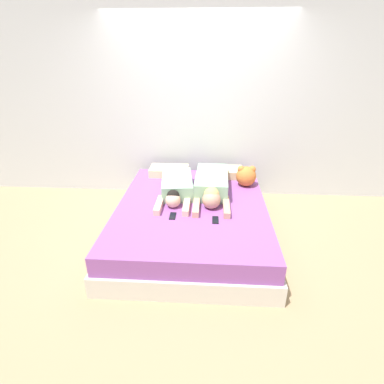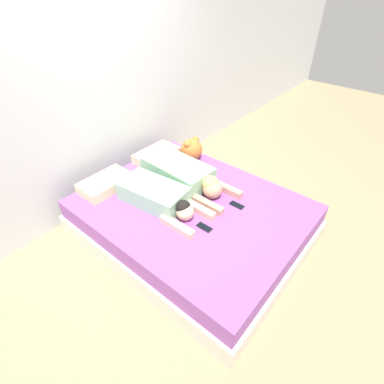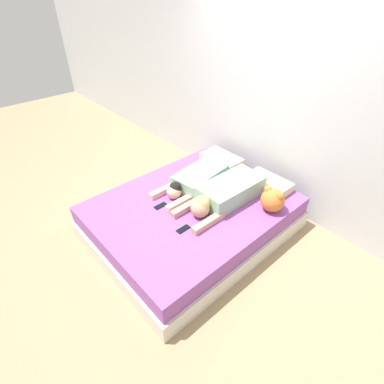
{
  "view_description": "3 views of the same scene",
  "coord_description": "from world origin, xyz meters",
  "px_view_note": "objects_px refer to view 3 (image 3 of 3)",
  "views": [
    {
      "loc": [
        0.19,
        -3.06,
        2.02
      ],
      "look_at": [
        0.0,
        0.0,
        0.57
      ],
      "focal_mm": 28.0,
      "sensor_mm": 36.0,
      "label": 1
    },
    {
      "loc": [
        -1.77,
        -1.48,
        2.35
      ],
      "look_at": [
        0.0,
        0.0,
        0.57
      ],
      "focal_mm": 28.0,
      "sensor_mm": 36.0,
      "label": 2
    },
    {
      "loc": [
        1.98,
        -1.78,
        2.52
      ],
      "look_at": [
        0.0,
        0.0,
        0.57
      ],
      "focal_mm": 28.0,
      "sensor_mm": 36.0,
      "label": 3
    }
  ],
  "objects_px": {
    "person_right": "(224,194)",
    "cell_phone_right": "(183,229)",
    "pillow_head_left": "(221,160)",
    "person_left": "(195,180)",
    "bed": "(192,217)",
    "plush_toy": "(273,200)",
    "pillow_head_right": "(267,183)",
    "cell_phone_left": "(160,206)"
  },
  "relations": [
    {
      "from": "person_right",
      "to": "cell_phone_right",
      "type": "bearing_deg",
      "value": -86.05
    },
    {
      "from": "pillow_head_left",
      "to": "cell_phone_right",
      "type": "distance_m",
      "value": 1.4
    },
    {
      "from": "person_left",
      "to": "bed",
      "type": "bearing_deg",
      "value": -49.35
    },
    {
      "from": "plush_toy",
      "to": "pillow_head_left",
      "type": "bearing_deg",
      "value": 163.32
    },
    {
      "from": "bed",
      "to": "pillow_head_left",
      "type": "height_order",
      "value": "pillow_head_left"
    },
    {
      "from": "person_right",
      "to": "pillow_head_right",
      "type": "bearing_deg",
      "value": 74.92
    },
    {
      "from": "bed",
      "to": "pillow_head_right",
      "type": "xyz_separation_m",
      "value": [
        0.38,
        0.88,
        0.27
      ]
    },
    {
      "from": "person_left",
      "to": "cell_phone_right",
      "type": "relative_size",
      "value": 6.76
    },
    {
      "from": "pillow_head_left",
      "to": "cell_phone_right",
      "type": "xyz_separation_m",
      "value": [
        0.65,
        -1.24,
        -0.05
      ]
    },
    {
      "from": "bed",
      "to": "person_left",
      "type": "bearing_deg",
      "value": 130.65
    },
    {
      "from": "pillow_head_right",
      "to": "person_left",
      "type": "xyz_separation_m",
      "value": [
        -0.59,
        -0.64,
        0.04
      ]
    },
    {
      "from": "person_right",
      "to": "cell_phone_right",
      "type": "distance_m",
      "value": 0.66
    },
    {
      "from": "cell_phone_left",
      "to": "cell_phone_right",
      "type": "height_order",
      "value": "same"
    },
    {
      "from": "pillow_head_right",
      "to": "plush_toy",
      "type": "bearing_deg",
      "value": -47.66
    },
    {
      "from": "person_right",
      "to": "cell_phone_left",
      "type": "height_order",
      "value": "person_right"
    },
    {
      "from": "cell_phone_right",
      "to": "person_right",
      "type": "bearing_deg",
      "value": 93.95
    },
    {
      "from": "person_right",
      "to": "cell_phone_left",
      "type": "relative_size",
      "value": 7.56
    },
    {
      "from": "cell_phone_right",
      "to": "pillow_head_left",
      "type": "bearing_deg",
      "value": 117.64
    },
    {
      "from": "bed",
      "to": "person_right",
      "type": "relative_size",
      "value": 1.98
    },
    {
      "from": "person_right",
      "to": "cell_phone_right",
      "type": "relative_size",
      "value": 7.56
    },
    {
      "from": "person_left",
      "to": "cell_phone_right",
      "type": "xyz_separation_m",
      "value": [
        0.47,
        -0.6,
        -0.09
      ]
    },
    {
      "from": "cell_phone_right",
      "to": "plush_toy",
      "type": "height_order",
      "value": "plush_toy"
    },
    {
      "from": "person_left",
      "to": "plush_toy",
      "type": "distance_m",
      "value": 0.93
    },
    {
      "from": "cell_phone_left",
      "to": "cell_phone_right",
      "type": "relative_size",
      "value": 1.0
    },
    {
      "from": "person_right",
      "to": "cell_phone_left",
      "type": "xyz_separation_m",
      "value": [
        -0.41,
        -0.59,
        -0.1
      ]
    },
    {
      "from": "pillow_head_right",
      "to": "plush_toy",
      "type": "distance_m",
      "value": 0.43
    },
    {
      "from": "pillow_head_right",
      "to": "plush_toy",
      "type": "xyz_separation_m",
      "value": [
        0.29,
        -0.31,
        0.08
      ]
    },
    {
      "from": "person_left",
      "to": "cell_phone_left",
      "type": "xyz_separation_m",
      "value": [
        0.02,
        -0.55,
        -0.09
      ]
    },
    {
      "from": "pillow_head_right",
      "to": "person_right",
      "type": "distance_m",
      "value": 0.61
    },
    {
      "from": "cell_phone_left",
      "to": "plush_toy",
      "type": "bearing_deg",
      "value": 45.42
    },
    {
      "from": "bed",
      "to": "person_right",
      "type": "bearing_deg",
      "value": 52.44
    },
    {
      "from": "person_left",
      "to": "person_right",
      "type": "distance_m",
      "value": 0.43
    },
    {
      "from": "bed",
      "to": "plush_toy",
      "type": "relative_size",
      "value": 8.09
    },
    {
      "from": "person_left",
      "to": "cell_phone_right",
      "type": "bearing_deg",
      "value": -51.68
    },
    {
      "from": "bed",
      "to": "person_left",
      "type": "distance_m",
      "value": 0.44
    },
    {
      "from": "pillow_head_left",
      "to": "person_right",
      "type": "distance_m",
      "value": 0.85
    },
    {
      "from": "cell_phone_left",
      "to": "person_right",
      "type": "bearing_deg",
      "value": 55.31
    },
    {
      "from": "bed",
      "to": "plush_toy",
      "type": "xyz_separation_m",
      "value": [
        0.67,
        0.56,
        0.35
      ]
    },
    {
      "from": "pillow_head_right",
      "to": "bed",
      "type": "bearing_deg",
      "value": -113.44
    },
    {
      "from": "pillow_head_right",
      "to": "person_right",
      "type": "xyz_separation_m",
      "value": [
        -0.16,
        -0.59,
        0.05
      ]
    },
    {
      "from": "pillow_head_left",
      "to": "plush_toy",
      "type": "height_order",
      "value": "plush_toy"
    },
    {
      "from": "bed",
      "to": "cell_phone_right",
      "type": "bearing_deg",
      "value": -53.34
    }
  ]
}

